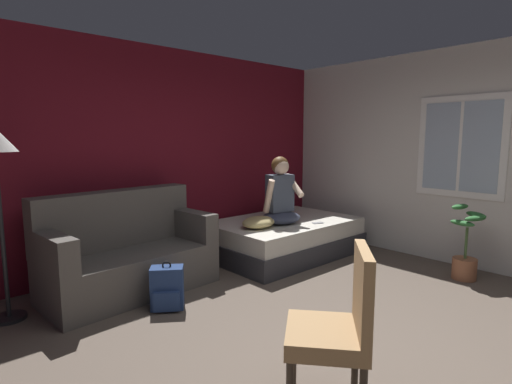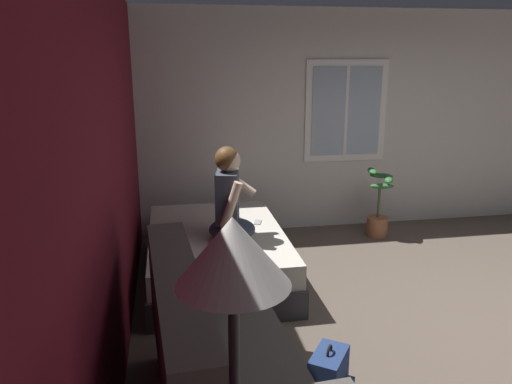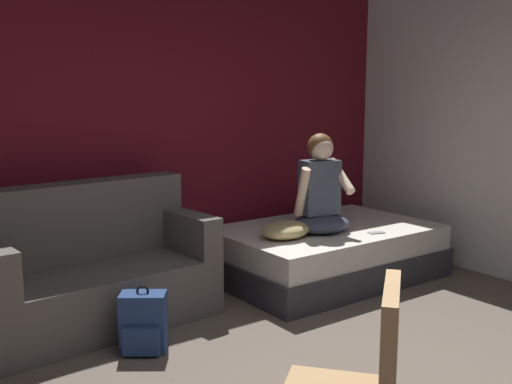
% 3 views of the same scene
% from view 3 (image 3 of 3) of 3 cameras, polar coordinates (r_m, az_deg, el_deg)
% --- Properties ---
extents(wall_back_accent, '(10.71, 0.16, 2.70)m').
position_cam_3_polar(wall_back_accent, '(5.32, -12.35, 5.41)').
color(wall_back_accent, maroon).
rests_on(wall_back_accent, ground).
extents(bed, '(2.00, 1.34, 0.48)m').
position_cam_3_polar(bed, '(5.63, 6.67, -5.71)').
color(bed, '#2D2D33').
rests_on(bed, ground).
extents(couch, '(1.75, 0.94, 1.04)m').
position_cam_3_polar(couch, '(4.65, -15.21, -7.32)').
color(couch, '#514C47').
rests_on(couch, ground).
extents(person_seated, '(0.60, 0.54, 0.88)m').
position_cam_3_polar(person_seated, '(5.30, 6.16, -0.04)').
color(person_seated, '#383D51').
rests_on(person_seated, bed).
extents(backpack, '(0.35, 0.34, 0.46)m').
position_cam_3_polar(backpack, '(4.14, -10.68, -12.22)').
color(backpack, navy).
rests_on(backpack, ground).
extents(throw_pillow, '(0.54, 0.45, 0.14)m').
position_cam_3_polar(throw_pillow, '(5.11, 2.86, -3.63)').
color(throw_pillow, tan).
rests_on(throw_pillow, bed).
extents(cell_phone, '(0.16, 0.11, 0.01)m').
position_cam_3_polar(cell_phone, '(5.39, 11.39, -3.82)').
color(cell_phone, '#B7B7BC').
rests_on(cell_phone, bed).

